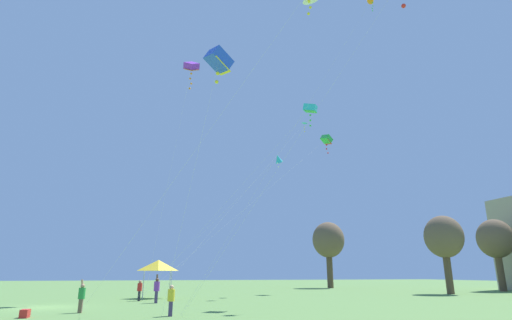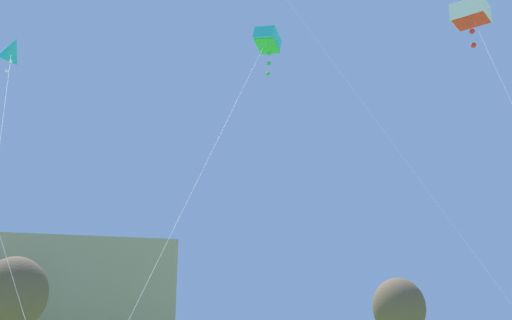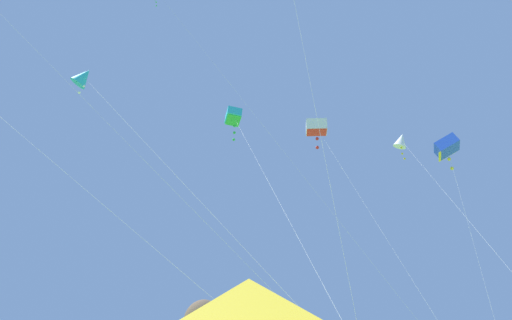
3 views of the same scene
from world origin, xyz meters
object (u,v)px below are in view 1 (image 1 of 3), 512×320
Objects in this scene: person_yellow_shirt at (171,299)px; festival_tent at (158,265)px; person_purple_shirt at (157,289)px; kite_cyan_delta_3 at (303,125)px; kite_orange_diamond_2 at (372,0)px; kite_cyan_diamond_7 at (278,159)px; kite_purple_box_8 at (191,67)px; cooler_box at (25,314)px; kite_green_box_6 at (326,140)px; kite_blue_box_1 at (219,61)px; person_red_shirt at (140,290)px; kite_cyan_box_5 at (310,109)px; person_green_shirt at (81,297)px.

festival_tent is at bearing -70.93° from person_yellow_shirt.
kite_cyan_delta_3 is (-9.51, 15.67, 17.79)m from person_purple_shirt.
person_yellow_shirt is 31.69m from kite_orange_diamond_2.
kite_cyan_diamond_7 is at bearing 82.09° from festival_tent.
kite_purple_box_8 is (1.06, -8.96, 8.29)m from kite_cyan_diamond_7.
person_purple_shirt is 0.07× the size of kite_orange_diamond_2.
cooler_box is 38.94m from kite_green_box_6.
festival_tent is at bearing -77.52° from kite_cyan_delta_3.
person_purple_shirt is 17.55m from kite_blue_box_1.
person_red_shirt is 0.06× the size of kite_orange_diamond_2.
festival_tent is 21.42m from kite_blue_box_1.
kite_cyan_box_5 reaches higher than person_red_shirt.
kite_cyan_diamond_7 is at bearing -72.61° from person_purple_shirt.
cooler_box is 25.24m from kite_cyan_diamond_7.
kite_green_box_6 reaches higher than person_purple_shirt.
kite_cyan_delta_3 is 1.29× the size of kite_cyan_box_5.
person_purple_shirt is at bearing -1.28° from festival_tent.
kite_blue_box_1 is (6.00, 6.30, 12.08)m from person_green_shirt.
person_yellow_shirt is at bearing -151.05° from kite_blue_box_1.
person_purple_shirt is 0.10× the size of kite_cyan_delta_3.
kite_cyan_delta_3 is (-6.75, 16.91, 17.93)m from person_red_shirt.
kite_green_box_6 is at bearing -101.63° from person_green_shirt.
person_green_shirt is at bearing 133.28° from cooler_box.
festival_tent is at bearing -118.47° from kite_orange_diamond_2.
cooler_box is 12.57m from person_red_shirt.
kite_blue_box_1 is at bearing -59.52° from kite_orange_diamond_2.
kite_green_box_6 is (-21.80, 26.52, 18.38)m from cooler_box.
cooler_box is at bearing -52.37° from kite_cyan_diamond_7.
kite_blue_box_1 reaches higher than person_green_shirt.
person_purple_shirt is at bearing -29.46° from kite_purple_box_8.
kite_blue_box_1 is (15.43, 3.42, 12.08)m from person_red_shirt.
festival_tent is 2.16× the size of person_yellow_shirt.
kite_blue_box_1 is 0.70× the size of kite_cyan_delta_3.
person_green_shirt is at bearing -30.97° from kite_purple_box_8.
kite_cyan_diamond_7 is at bearing -47.48° from kite_green_box_6.
person_yellow_shirt is at bearing -38.18° from kite_cyan_delta_3.
festival_tent reaches higher than person_green_shirt.
cooler_box is (14.80, -6.44, -2.57)m from festival_tent.
person_yellow_shirt is at bearing -6.22° from kite_purple_box_8.
kite_orange_diamond_2 is at bearing 97.45° from kite_cyan_box_5.
person_yellow_shirt is 0.96× the size of person_red_shirt.
kite_cyan_box_5 is 0.68× the size of kite_purple_box_8.
kite_cyan_delta_3 is (-19.24, 15.12, 17.96)m from person_yellow_shirt.
kite_cyan_delta_3 is at bearing 144.59° from person_red_shirt.
person_purple_shirt is 16.86m from kite_cyan_diamond_7.
kite_purple_box_8 is (-12.24, 8.29, 21.05)m from cooler_box.
kite_green_box_6 is at bearing 144.97° from kite_blue_box_1.
festival_tent is 0.24× the size of kite_cyan_diamond_7.
festival_tent is at bearing -97.91° from kite_cyan_diamond_7.
cooler_box is 25.72m from kite_purple_box_8.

